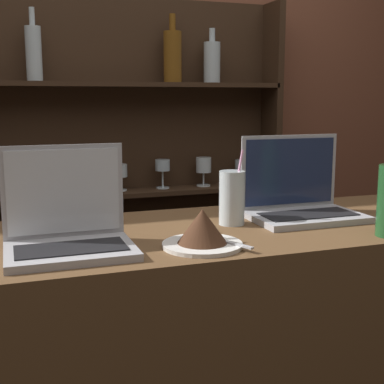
{
  "coord_description": "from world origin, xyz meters",
  "views": [
    {
      "loc": [
        -0.45,
        -1.05,
        1.44
      ],
      "look_at": [
        0.02,
        0.31,
        1.19
      ],
      "focal_mm": 50.0,
      "sensor_mm": 36.0,
      "label": 1
    }
  ],
  "objects": [
    {
      "name": "water_glass",
      "position": [
        0.14,
        0.31,
        1.16
      ],
      "size": [
        0.07,
        0.07,
        0.21
      ],
      "color": "silver",
      "rests_on": "bar_counter"
    },
    {
      "name": "laptop_near",
      "position": [
        -0.32,
        0.2,
        1.14
      ],
      "size": [
        0.29,
        0.21,
        0.24
      ],
      "color": "#ADADB2",
      "rests_on": "bar_counter"
    },
    {
      "name": "back_shelf",
      "position": [
        0.02,
        1.28,
        0.98
      ],
      "size": [
        1.49,
        0.18,
        1.87
      ],
      "color": "#332114",
      "rests_on": "ground_plane"
    },
    {
      "name": "laptop_far",
      "position": [
        0.37,
        0.33,
        1.14
      ],
      "size": [
        0.33,
        0.22,
        0.24
      ],
      "color": "#ADADB2",
      "rests_on": "bar_counter"
    },
    {
      "name": "cake_plate",
      "position": [
        -0.02,
        0.12,
        1.13
      ],
      "size": [
        0.19,
        0.19,
        0.09
      ],
      "color": "silver",
      "rests_on": "bar_counter"
    },
    {
      "name": "back_wall",
      "position": [
        0.0,
        1.36,
        1.35
      ],
      "size": [
        7.0,
        0.06,
        2.7
      ],
      "color": "brown",
      "rests_on": "ground_plane"
    }
  ]
}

